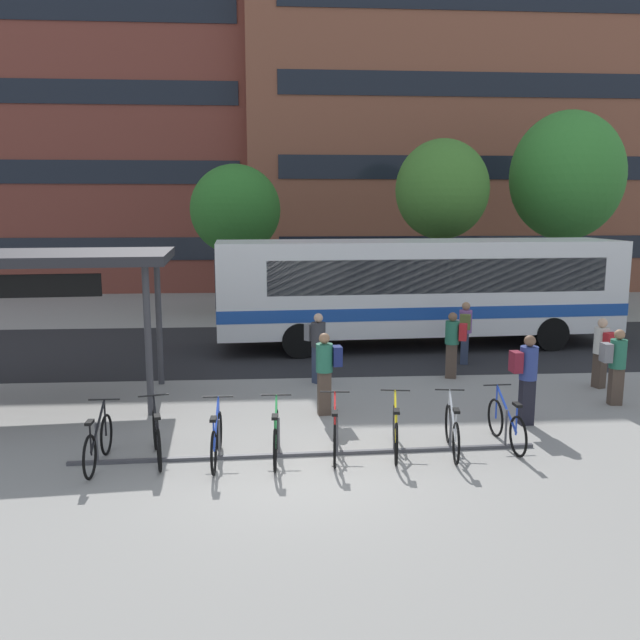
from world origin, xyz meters
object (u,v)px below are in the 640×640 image
(parked_bicycle_black_1, at_px, (157,438))
(parked_bicycle_blue_7, at_px, (506,425))
(commuter_navy_pack_3, at_px, (326,368))
(street_tree_2, at_px, (567,176))
(parked_bicycle_black_0, at_px, (98,443))
(street_tree_1, at_px, (442,190))
(parked_bicycle_red_4, at_px, (335,434))
(commuter_grey_pack_6, at_px, (616,362))
(city_bus, at_px, (417,288))
(commuter_olive_pack_5, at_px, (465,329))
(parked_bicycle_green_3, at_px, (276,438))
(parked_bicycle_silver_6, at_px, (452,431))
(street_tree_0, at_px, (235,210))
(commuter_grey_pack_1, at_px, (317,343))
(parked_bicycle_blue_2, at_px, (217,440))
(commuter_maroon_pack_4, at_px, (526,373))
(parked_bicycle_yellow_5, at_px, (395,432))
(commuter_red_pack_0, at_px, (602,348))
(transit_shelter, at_px, (39,263))

(parked_bicycle_black_1, height_order, parked_bicycle_blue_7, same)
(commuter_navy_pack_3, relative_size, street_tree_2, 0.22)
(parked_bicycle_black_0, distance_m, street_tree_1, 17.19)
(parked_bicycle_red_4, distance_m, commuter_grey_pack_6, 6.73)
(city_bus, xyz_separation_m, commuter_olive_pack_5, (0.81, -2.42, -0.80))
(city_bus, height_order, commuter_navy_pack_3, city_bus)
(parked_bicycle_black_1, height_order, parked_bicycle_green_3, same)
(commuter_navy_pack_3, bearing_deg, parked_bicycle_blue_7, 140.68)
(parked_bicycle_silver_6, distance_m, street_tree_0, 16.51)
(commuter_grey_pack_1, height_order, street_tree_0, street_tree_0)
(street_tree_1, height_order, street_tree_2, street_tree_2)
(parked_bicycle_blue_2, distance_m, commuter_olive_pack_5, 8.91)
(parked_bicycle_black_0, xyz_separation_m, commuter_maroon_pack_4, (7.72, 1.54, 0.64))
(parked_bicycle_yellow_5, xyz_separation_m, commuter_red_pack_0, (5.54, 3.76, 0.56))
(parked_bicycle_black_1, distance_m, parked_bicycle_red_4, 2.98)
(parked_bicycle_silver_6, xyz_separation_m, transit_shelter, (-7.91, 3.48, 2.65))
(commuter_red_pack_0, bearing_deg, parked_bicycle_red_4, 102.56)
(parked_bicycle_yellow_5, bearing_deg, commuter_red_pack_0, -46.93)
(commuter_maroon_pack_4, bearing_deg, street_tree_1, 79.15)
(parked_bicycle_green_3, height_order, street_tree_1, street_tree_1)
(transit_shelter, height_order, commuter_navy_pack_3, transit_shelter)
(commuter_red_pack_0, xyz_separation_m, commuter_olive_pack_5, (-2.49, 2.55, 0.02))
(parked_bicycle_silver_6, distance_m, street_tree_1, 14.75)
(parked_bicycle_silver_6, bearing_deg, commuter_navy_pack_3, 49.35)
(commuter_navy_pack_3, height_order, street_tree_0, street_tree_0)
(commuter_navy_pack_3, bearing_deg, commuter_grey_pack_1, -95.55)
(commuter_olive_pack_5, height_order, street_tree_0, street_tree_0)
(parked_bicycle_red_4, bearing_deg, commuter_navy_pack_3, 4.65)
(parked_bicycle_black_1, height_order, commuter_red_pack_0, commuter_red_pack_0)
(parked_bicycle_silver_6, height_order, commuter_red_pack_0, commuter_red_pack_0)
(parked_bicycle_blue_2, relative_size, street_tree_0, 0.30)
(commuter_navy_pack_3, bearing_deg, transit_shelter, -17.49)
(transit_shelter, relative_size, commuter_olive_pack_5, 3.31)
(parked_bicycle_blue_2, xyz_separation_m, street_tree_2, (12.43, 15.00, 4.97))
(commuter_olive_pack_5, bearing_deg, parked_bicycle_blue_2, 155.12)
(parked_bicycle_blue_2, height_order, parked_bicycle_silver_6, same)
(parked_bicycle_silver_6, relative_size, parked_bicycle_blue_7, 0.99)
(street_tree_0, bearing_deg, commuter_red_pack_0, -52.19)
(parked_bicycle_blue_2, relative_size, commuter_grey_pack_1, 1.01)
(parked_bicycle_black_1, height_order, parked_bicycle_yellow_5, same)
(parked_bicycle_green_3, relative_size, commuter_grey_pack_1, 1.01)
(street_tree_0, bearing_deg, street_tree_1, -12.87)
(parked_bicycle_blue_2, relative_size, street_tree_2, 0.22)
(city_bus, xyz_separation_m, commuter_red_pack_0, (3.31, -4.96, -0.83))
(parked_bicycle_green_3, distance_m, commuter_red_pack_0, 8.55)
(commuter_navy_pack_3, bearing_deg, parked_bicycle_blue_2, 44.32)
(commuter_maroon_pack_4, distance_m, street_tree_2, 15.63)
(transit_shelter, height_order, commuter_olive_pack_5, transit_shelter)
(parked_bicycle_black_0, xyz_separation_m, parked_bicycle_yellow_5, (4.94, 0.22, 0.00))
(parked_bicycle_silver_6, relative_size, commuter_grey_pack_1, 1.01)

